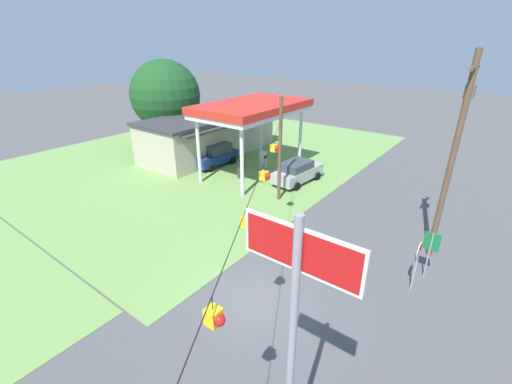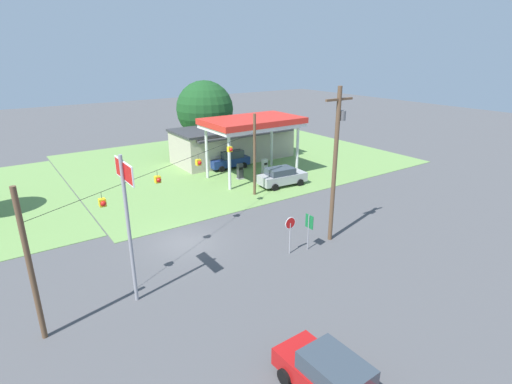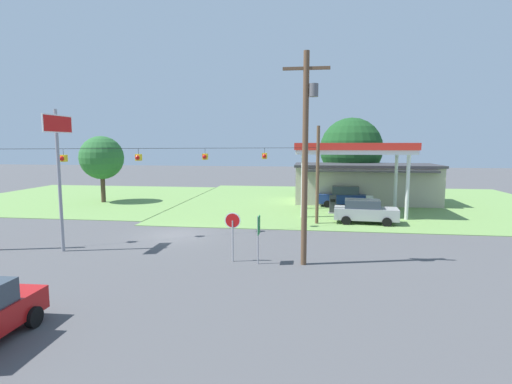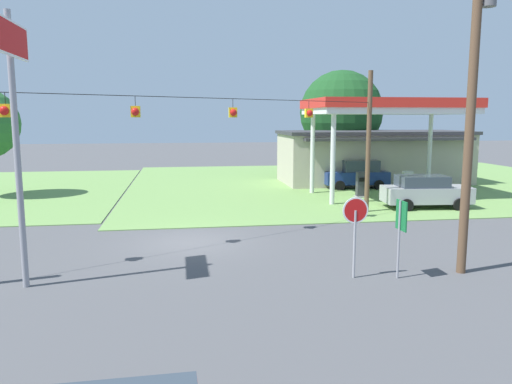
# 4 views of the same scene
# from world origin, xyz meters

# --- Properties ---
(ground_plane) EXTENTS (160.00, 160.00, 0.00)m
(ground_plane) POSITION_xyz_m (0.00, 0.00, 0.00)
(ground_plane) COLOR #4C4C4F
(grass_verge_station_corner) EXTENTS (36.00, 28.00, 0.04)m
(grass_verge_station_corner) POSITION_xyz_m (14.10, 16.49, 0.02)
(grass_verge_station_corner) COLOR #6B934C
(grass_verge_station_corner) RESTS_ON ground
(grass_verge_opposite_corner) EXTENTS (24.00, 24.00, 0.04)m
(grass_verge_opposite_corner) POSITION_xyz_m (-16.00, 16.00, 0.02)
(grass_verge_opposite_corner) COLOR #6B934C
(grass_verge_opposite_corner) RESTS_ON ground
(gas_station_canopy) EXTENTS (9.42, 5.73, 5.97)m
(gas_station_canopy) POSITION_xyz_m (12.10, 9.59, 5.43)
(gas_station_canopy) COLOR silver
(gas_station_canopy) RESTS_ON ground
(gas_station_store) EXTENTS (13.91, 6.53, 3.89)m
(gas_station_store) POSITION_xyz_m (14.08, 16.48, 1.96)
(gas_station_store) COLOR #B2A893
(gas_station_store) RESTS_ON ground
(fuel_pump_near) EXTENTS (0.71, 0.56, 1.59)m
(fuel_pump_near) POSITION_xyz_m (10.59, 9.59, 0.76)
(fuel_pump_near) COLOR gray
(fuel_pump_near) RESTS_ON ground
(fuel_pump_far) EXTENTS (0.71, 0.56, 1.59)m
(fuel_pump_far) POSITION_xyz_m (13.61, 9.59, 0.76)
(fuel_pump_far) COLOR gray
(fuel_pump_far) RESTS_ON ground
(car_at_pumps_front) EXTENTS (4.73, 2.39, 1.79)m
(car_at_pumps_front) POSITION_xyz_m (12.73, 5.61, 0.93)
(car_at_pumps_front) COLOR #9E9EA3
(car_at_pumps_front) RESTS_ON ground
(car_at_pumps_rear) EXTENTS (4.46, 2.24, 1.98)m
(car_at_pumps_rear) POSITION_xyz_m (11.76, 13.57, 1.00)
(car_at_pumps_rear) COLOR navy
(car_at_pumps_rear) RESTS_ON ground
(stop_sign_roadside) EXTENTS (0.80, 0.08, 2.50)m
(stop_sign_roadside) POSITION_xyz_m (4.86, -5.20, 1.81)
(stop_sign_roadside) COLOR #99999E
(stop_sign_roadside) RESTS_ON ground
(stop_sign_overhead) EXTENTS (0.22, 2.50, 7.73)m
(stop_sign_overhead) POSITION_xyz_m (-4.76, -4.56, 5.50)
(stop_sign_overhead) COLOR gray
(stop_sign_overhead) RESTS_ON ground
(route_sign) EXTENTS (0.10, 0.70, 2.40)m
(route_sign) POSITION_xyz_m (6.20, -5.44, 1.71)
(route_sign) COLOR gray
(route_sign) RESTS_ON ground
(utility_pole_main) EXTENTS (2.20, 0.44, 10.19)m
(utility_pole_main) POSITION_xyz_m (8.45, -5.20, 5.69)
(utility_pole_main) COLOR brown
(utility_pole_main) RESTS_ON ground
(signal_span_gantry) EXTENTS (18.62, 10.24, 7.20)m
(signal_span_gantry) POSITION_xyz_m (-0.00, -0.01, 3.96)
(signal_span_gantry) COLOR brown
(signal_span_gantry) RESTS_ON ground
(tree_behind_station) EXTENTS (6.92, 6.92, 8.80)m
(tree_behind_station) POSITION_xyz_m (13.15, 21.45, 5.33)
(tree_behind_station) COLOR #4C3828
(tree_behind_station) RESTS_ON ground
(tree_west_verge) EXTENTS (4.31, 4.31, 6.68)m
(tree_west_verge) POSITION_xyz_m (-12.04, 13.08, 4.50)
(tree_west_verge) COLOR #4C3828
(tree_west_verge) RESTS_ON ground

